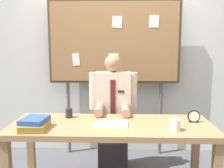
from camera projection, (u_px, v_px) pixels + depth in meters
The scene contains 9 objects.
back_wall at pixel (115, 56), 3.44m from camera, with size 6.40×0.08×2.70m, color silver.
desk at pixel (111, 133), 2.32m from camera, with size 1.88×0.69×0.76m.
person at pixel (113, 118), 2.88m from camera, with size 0.55×0.56×1.38m.
bulletin_board at pixel (114, 44), 3.22m from camera, with size 1.72×0.09×2.07m.
book_stack at pixel (35, 124), 2.15m from camera, with size 0.23×0.30×0.10m.
open_notebook at pixel (112, 124), 2.28m from camera, with size 0.31×0.22×0.01m, color white.
desk_clock at pixel (194, 117), 2.34m from camera, with size 0.12×0.04×0.12m.
coffee_mug at pixel (175, 125), 2.11m from camera, with size 0.09×0.09×0.10m, color white.
pen_holder at pixel (69, 113), 2.50m from camera, with size 0.07×0.07×0.16m.
Camera 1 is at (0.08, -2.22, 1.46)m, focal length 39.56 mm.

